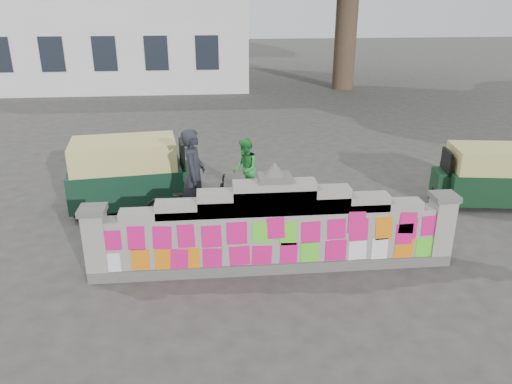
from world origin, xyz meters
The scene contains 8 objects.
ground centered at (0.00, 0.00, 0.00)m, with size 100.00×100.00×0.00m, color #383533.
parapet_wall centered at (0.00, -0.01, 0.75)m, with size 6.48×0.44×2.01m.
building centered at (-7.00, 21.98, 4.01)m, with size 16.00×10.00×8.90m.
cyclist_bike centered at (-1.39, 1.77, 0.56)m, with size 0.74×2.14×1.12m, color black.
cyclist_rider centered at (-1.39, 1.77, 0.95)m, with size 0.69×0.46×1.90m, color black.
pedestrian centered at (-0.23, 3.44, 0.73)m, with size 0.71×0.55×1.46m, color green.
rickshaw_left centered at (-2.89, 3.14, 0.83)m, with size 2.94×1.63×1.59m.
rickshaw_right centered at (5.37, 2.49, 0.72)m, with size 2.57×1.47×1.38m.
Camera 1 is at (-1.07, -7.74, 4.58)m, focal length 35.00 mm.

